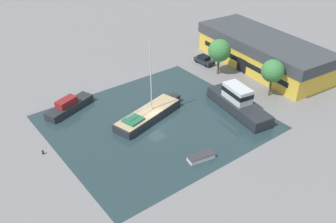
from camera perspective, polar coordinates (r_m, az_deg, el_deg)
ground_plane at (r=55.60m, az=-1.81°, el=-1.61°), size 440.00×440.00×0.00m
water_canal at (r=55.60m, az=-1.81°, el=-1.61°), size 26.63×29.53×0.01m
warehouse_building at (r=73.80m, az=14.21°, el=8.84°), size 28.00×12.82×5.73m
quay_tree_near_building at (r=62.73m, az=15.67°, el=5.96°), size 3.74×3.74×6.33m
quay_tree_by_water at (r=68.35m, az=7.84°, el=9.19°), size 4.06×4.06×6.64m
parked_car at (r=73.60m, az=5.54°, el=7.83°), size 4.18×1.94×1.60m
sailboat_moored at (r=56.12m, az=-2.96°, el=-0.42°), size 6.08×13.08×11.78m
motor_cruiser at (r=58.62m, az=10.63°, el=1.38°), size 12.86×5.50×3.99m
small_dinghy at (r=48.57m, az=5.05°, el=-6.92°), size 2.03×3.87×0.67m
cabin_boat at (r=59.93m, az=-14.85°, el=0.83°), size 4.90×8.56×2.19m
mooring_bollard at (r=51.89m, az=-18.53°, el=-5.88°), size 0.25×0.25×0.60m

